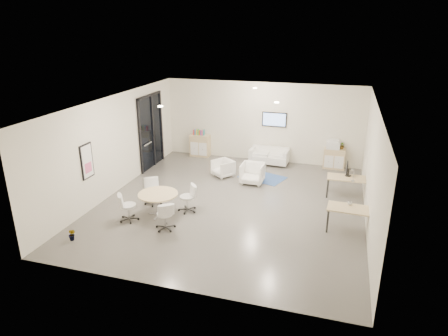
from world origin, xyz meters
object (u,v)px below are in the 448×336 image
object	(u,v)px
loveseat	(269,156)
armchair_left	(223,167)
sideboard_right	(334,159)
desk_rear	(348,179)
sideboard_left	(200,146)
desk_front	(352,211)
round_table	(158,196)
armchair_right	(252,172)

from	to	relation	value
loveseat	armchair_left	size ratio (longest dim) A/B	2.26
sideboard_right	desk_rear	distance (m)	2.72
sideboard_left	desk_front	world-z (taller)	sideboard_left
armchair_left	round_table	bearing A→B (deg)	-66.61
armchair_left	armchair_right	xyz separation A→B (m)	(1.19, -0.35, 0.06)
desk_rear	round_table	world-z (taller)	round_table
desk_rear	armchair_left	bearing A→B (deg)	170.19
sideboard_left	round_table	size ratio (longest dim) A/B	0.80
desk_front	sideboard_left	bearing A→B (deg)	143.91
armchair_right	desk_rear	xyz separation A→B (m)	(3.21, -0.27, 0.20)
desk_rear	desk_front	bearing A→B (deg)	-88.72
loveseat	sideboard_right	bearing A→B (deg)	6.85
sideboard_right	desk_front	size ratio (longest dim) A/B	0.61
loveseat	armchair_left	bearing A→B (deg)	-123.13
sideboard_right	armchair_right	world-z (taller)	sideboard_right
desk_front	round_table	world-z (taller)	round_table
loveseat	round_table	world-z (taller)	round_table
sideboard_right	armchair_left	world-z (taller)	sideboard_right
sideboard_left	desk_front	distance (m)	7.94
armchair_right	desk_front	bearing A→B (deg)	-37.94
round_table	armchair_left	bearing A→B (deg)	76.54
loveseat	desk_front	bearing A→B (deg)	-53.89
loveseat	desk_front	distance (m)	5.80
sideboard_left	desk_front	size ratio (longest dim) A/B	0.70
sideboard_left	desk_rear	xyz separation A→B (m)	(6.04, -2.65, 0.14)
armchair_left	desk_front	world-z (taller)	armchair_left
loveseat	desk_rear	xyz separation A→B (m)	(3.02, -2.51, 0.29)
sideboard_left	round_table	xyz separation A→B (m)	(0.76, -5.67, 0.16)
desk_rear	round_table	distance (m)	6.08
sideboard_left	desk_rear	bearing A→B (deg)	-23.71
armchair_left	desk_rear	xyz separation A→B (m)	(4.41, -0.62, 0.26)
sideboard_left	sideboard_right	distance (m)	5.53
sideboard_right	round_table	size ratio (longest dim) A/B	0.70
armchair_right	round_table	size ratio (longest dim) A/B	0.69
armchair_left	desk_rear	bearing A→B (deg)	28.86
loveseat	desk_front	world-z (taller)	desk_front
desk_rear	round_table	bearing A→B (deg)	-152.05
sideboard_right	round_table	bearing A→B (deg)	-130.00
round_table	desk_rear	bearing A→B (deg)	29.76
armchair_left	loveseat	bearing A→B (deg)	90.52
loveseat	desk_front	size ratio (longest dim) A/B	1.17
sideboard_right	desk_rear	world-z (taller)	sideboard_right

